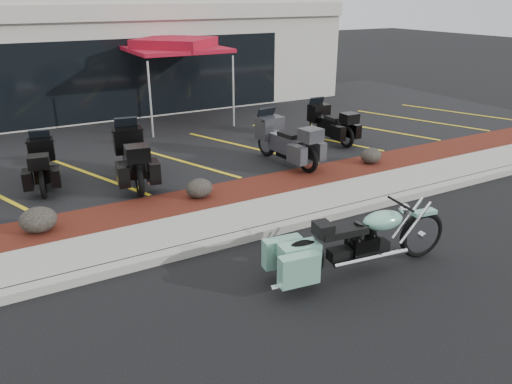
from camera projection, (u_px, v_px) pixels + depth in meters
ground at (291, 256)px, 8.48m from camera, size 90.00×90.00×0.00m
curb at (264, 231)px, 9.18m from camera, size 24.00×0.25×0.15m
sidewalk at (246, 218)px, 9.75m from camera, size 24.00×1.20×0.15m
mulch_bed at (220, 197)px, 10.72m from camera, size 24.00×1.20×0.16m
upper_lot at (144, 138)px, 15.10m from camera, size 26.00×9.60×0.15m
dealership_building at (91, 53)px, 19.47m from camera, size 18.00×8.16×4.00m
boulder_left at (38, 220)px, 8.91m from camera, size 0.65×0.54×0.46m
boulder_mid at (199, 188)px, 10.43m from camera, size 0.57×0.48×0.41m
boulder_right at (371, 156)px, 12.56m from camera, size 0.55×0.46×0.39m
hero_cruiser at (422, 228)px, 8.23m from camera, size 3.22×1.17×1.11m
touring_black_front at (42, 153)px, 11.51m from camera, size 1.03×2.04×1.14m
touring_black_mid at (128, 145)px, 11.79m from camera, size 1.23×2.42×1.35m
touring_grey at (267, 132)px, 12.96m from camera, size 1.12×2.32×1.30m
touring_black_rear at (316, 117)px, 14.90m from camera, size 0.77×2.01×1.17m
traffic_cone at (127, 137)px, 14.22m from camera, size 0.43×0.43×0.42m
popup_canopy at (175, 46)px, 15.76m from camera, size 3.19×3.19×2.71m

